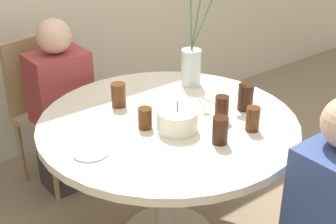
% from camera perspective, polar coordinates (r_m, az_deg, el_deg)
% --- Properties ---
extents(dining_table, '(1.26, 1.26, 0.74)m').
position_cam_1_polar(dining_table, '(2.33, 0.00, -3.97)').
color(dining_table, beige).
rests_on(dining_table, ground_plane).
extents(chair_right_flank, '(0.48, 0.48, 0.94)m').
position_cam_1_polar(chair_right_flank, '(3.02, -14.68, 1.14)').
color(chair_right_flank, '#9E896B').
rests_on(chair_right_flank, ground_plane).
extents(birthday_cake, '(0.19, 0.19, 0.15)m').
position_cam_1_polar(birthday_cake, '(2.15, 1.15, -1.04)').
color(birthday_cake, white).
rests_on(birthday_cake, dining_table).
extents(flower_vase, '(0.20, 0.23, 0.77)m').
position_cam_1_polar(flower_vase, '(2.59, 3.17, 7.06)').
color(flower_vase, silver).
rests_on(flower_vase, dining_table).
extents(side_plate, '(0.16, 0.16, 0.01)m').
position_cam_1_polar(side_plate, '(2.02, -9.41, -4.81)').
color(side_plate, silver).
rests_on(side_plate, dining_table).
extents(drink_glass_0, '(0.07, 0.07, 0.12)m').
position_cam_1_polar(drink_glass_0, '(2.25, 6.56, 0.48)').
color(drink_glass_0, '#33190C').
rests_on(drink_glass_0, dining_table).
extents(drink_glass_1, '(0.07, 0.07, 0.10)m').
position_cam_1_polar(drink_glass_1, '(2.17, -2.86, -0.72)').
color(drink_glass_1, '#51280F').
rests_on(drink_glass_1, dining_table).
extents(drink_glass_2, '(0.07, 0.07, 0.12)m').
position_cam_1_polar(drink_glass_2, '(2.05, 6.38, -2.23)').
color(drink_glass_2, '#33190C').
rests_on(drink_glass_2, dining_table).
extents(drink_glass_3, '(0.08, 0.08, 0.13)m').
position_cam_1_polar(drink_glass_3, '(2.37, 9.44, 1.80)').
color(drink_glass_3, '#33190C').
rests_on(drink_glass_3, dining_table).
extents(drink_glass_4, '(0.07, 0.07, 0.12)m').
position_cam_1_polar(drink_glass_4, '(2.39, -6.05, 2.09)').
color(drink_glass_4, '#51280F').
rests_on(drink_glass_4, dining_table).
extents(drink_glass_5, '(0.06, 0.06, 0.12)m').
position_cam_1_polar(drink_glass_5, '(2.18, 10.29, -0.83)').
color(drink_glass_5, '#51280F').
rests_on(drink_glass_5, dining_table).
extents(person_guest, '(0.34, 0.24, 1.10)m').
position_cam_1_polar(person_guest, '(2.91, -12.74, -0.06)').
color(person_guest, '#383333').
rests_on(person_guest, ground_plane).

